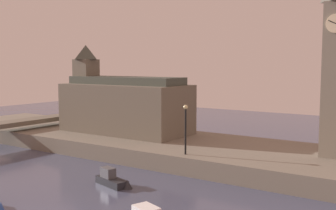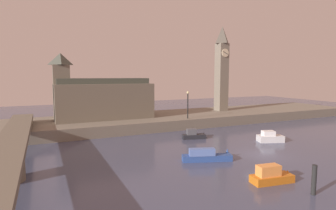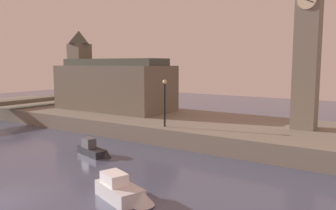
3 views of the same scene
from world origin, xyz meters
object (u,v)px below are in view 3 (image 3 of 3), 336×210
Objects in this scene: clock_tower at (308,34)px; boat_barge_dark at (94,150)px; boat_ferry_white at (124,191)px; streetlamp at (165,98)px; parliament_hall at (111,84)px.

clock_tower is 4.28× the size of boat_barge_dark.
boat_barge_dark is (-7.52, 5.25, -0.09)m from boat_ferry_white.
clock_tower is at bearing 29.78° from streetlamp.
parliament_hall is at bearing 179.89° from clock_tower.
clock_tower reaches higher than parliament_hall.
boat_barge_dark is (-2.28, -6.15, -3.61)m from streetlamp.
boat_ferry_white is at bearing -105.99° from clock_tower.
parliament_hall is 3.60× the size of boat_ferry_white.
clock_tower is 12.87m from streetlamp.
boat_ferry_white is at bearing -34.90° from boat_barge_dark.
clock_tower is 19.44m from boat_barge_dark.
streetlamp is 1.15× the size of boat_barge_dark.
streetlamp is at bearing 69.67° from boat_barge_dark.
streetlamp reaches higher than boat_ferry_white.
clock_tower is 19.97m from boat_ferry_white.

